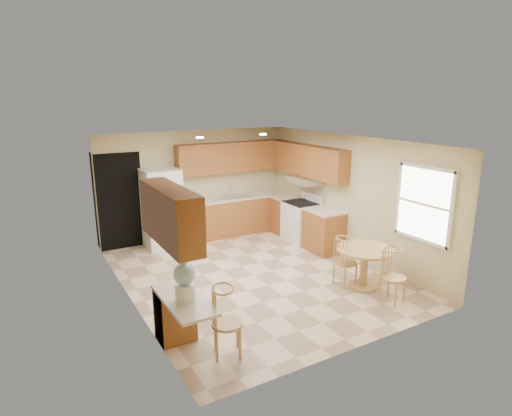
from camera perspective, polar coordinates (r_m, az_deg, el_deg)
floor at (r=8.10m, az=-0.25°, el=-8.95°), size 5.50×5.50×0.00m
ceiling at (r=7.46m, az=-0.27°, el=8.92°), size 4.50×5.50×0.02m
wall_back at (r=10.10m, az=-8.03°, el=3.14°), size 4.50×0.02×2.50m
wall_front at (r=5.58m, az=13.99°, el=-6.77°), size 4.50×0.02×2.50m
wall_left at (r=6.90m, az=-16.73°, el=-2.81°), size 0.02×5.50×2.50m
wall_right at (r=8.98m, az=12.31°, el=1.49°), size 0.02×5.50×2.50m
doorway at (r=9.63m, az=-17.63°, el=0.80°), size 0.90×0.02×2.10m
base_cab_back at (r=10.38m, az=-2.77°, el=-1.04°), size 2.75×0.60×0.87m
counter_back at (r=10.27m, az=-2.80°, el=1.40°), size 2.75×0.63×0.04m
base_cab_right_a at (r=10.42m, az=4.00°, el=-1.01°), size 0.60×0.59×0.87m
counter_right_a at (r=10.30m, az=4.05°, el=1.43°), size 0.63×0.59×0.04m
base_cab_right_b at (r=9.30m, az=9.01°, el=-3.11°), size 0.60×0.80×0.87m
counter_right_b at (r=9.17m, az=9.12°, el=-0.40°), size 0.63×0.80×0.04m
upper_cab_back at (r=10.21m, az=-3.22°, el=6.80°), size 2.75×0.33×0.70m
upper_cab_right at (r=9.68m, az=6.96°, el=6.29°), size 0.33×2.42×0.70m
upper_cab_left at (r=5.29m, az=-11.35°, el=-0.97°), size 0.33×1.40×0.70m
sink at (r=10.25m, az=-2.93°, el=1.50°), size 0.78×0.44×0.01m
range_hood at (r=9.68m, az=6.58°, el=3.71°), size 0.50×0.76×0.14m
desk_pedestal at (r=6.12m, az=-10.73°, el=-13.79°), size 0.48×0.42×0.72m
desk_top at (r=5.62m, az=-9.60°, el=-11.96°), size 0.50×1.20×0.04m
window at (r=7.69m, az=21.53°, el=0.49°), size 0.06×1.12×1.30m
can_light_a at (r=8.31m, az=-7.48°, el=9.30°), size 0.14×0.14×0.02m
can_light_b at (r=8.94m, az=0.94°, el=9.79°), size 0.14×0.14×0.02m
refrigerator at (r=9.56m, az=-12.43°, el=-0.06°), size 0.77×0.75×1.74m
stove at (r=9.86m, az=6.07°, el=-1.76°), size 0.65×0.76×1.09m
dining_table at (r=7.68m, az=14.26°, el=-7.00°), size 0.97×0.97×0.72m
chair_table_a at (r=7.63m, az=12.29°, el=-6.53°), size 0.38×0.50×0.87m
chair_table_b at (r=7.19m, az=18.40°, el=-8.18°), size 0.40×0.42×0.90m
chair_desk at (r=5.53m, az=-3.47°, el=-14.39°), size 0.41×0.53×0.93m
water_crock at (r=5.45m, az=-9.49°, el=-9.60°), size 0.28×0.28×0.57m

